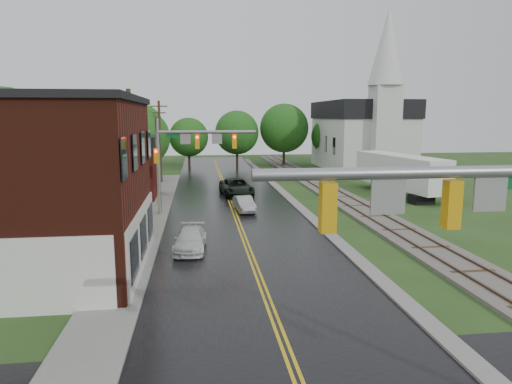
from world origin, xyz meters
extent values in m
cube|color=black|center=(0.00, 30.00, 0.00)|extent=(10.00, 90.00, 0.02)
cube|color=gray|center=(5.40, 35.00, 0.00)|extent=(0.80, 70.00, 0.12)
cube|color=gray|center=(-6.20, 25.00, 0.00)|extent=(2.40, 50.00, 0.12)
cube|color=silver|center=(-5.45, 15.00, 1.50)|extent=(0.10, 9.50, 3.00)
cube|color=tan|center=(-11.00, 26.00, 3.20)|extent=(8.00, 7.00, 6.40)
cube|color=#3F0F0C|center=(-10.00, 35.00, 2.20)|extent=(7.00, 6.00, 4.40)
cube|color=silver|center=(20.00, 55.00, 3.50)|extent=(10.00, 16.00, 7.00)
cube|color=black|center=(20.00, 55.00, 8.20)|extent=(10.40, 16.40, 2.40)
cube|color=silver|center=(20.00, 47.00, 5.50)|extent=(3.20, 3.20, 11.00)
cone|color=silver|center=(20.00, 47.00, 15.50)|extent=(4.40, 4.40, 9.00)
cube|color=#59544C|center=(10.00, 35.00, 0.10)|extent=(3.20, 80.00, 0.20)
cube|color=#4C3828|center=(9.28, 35.00, 0.24)|extent=(0.10, 80.00, 0.12)
cube|color=#4C3828|center=(10.72, 35.00, 0.24)|extent=(0.10, 80.00, 0.12)
cylinder|color=gray|center=(2.00, 2.00, 6.20)|extent=(7.20, 0.26, 0.26)
cube|color=orange|center=(2.72, 2.00, 5.50)|extent=(0.32, 0.30, 1.05)
cube|color=orange|center=(-0.02, 2.00, 5.50)|extent=(0.32, 0.30, 1.05)
cube|color=gray|center=(3.58, 2.00, 5.70)|extent=(0.75, 0.06, 0.75)
cube|color=gray|center=(1.28, 2.00, 5.70)|extent=(0.75, 0.06, 0.75)
cylinder|color=gray|center=(-5.60, 27.00, 3.60)|extent=(0.28, 0.28, 7.20)
cylinder|color=gray|center=(-2.00, 27.00, 6.20)|extent=(7.20, 0.26, 0.26)
cube|color=orange|center=(-2.72, 27.00, 5.50)|extent=(0.32, 0.30, 1.05)
cube|color=orange|center=(0.02, 27.00, 5.50)|extent=(0.32, 0.30, 1.05)
cube|color=gray|center=(-3.58, 27.00, 5.70)|extent=(0.75, 0.06, 0.75)
cube|color=gray|center=(-1.28, 27.00, 5.70)|extent=(0.75, 0.06, 0.75)
cube|color=#0C5926|center=(-4.30, 27.00, 5.95)|extent=(1.40, 0.04, 0.30)
sphere|color=#FF0C0C|center=(-2.72, 26.82, 5.83)|extent=(0.20, 0.20, 0.20)
cylinder|color=#382616|center=(-6.80, 22.00, 4.50)|extent=(0.28, 0.28, 9.00)
cube|color=#382616|center=(-6.80, 22.00, 8.40)|extent=(1.80, 0.12, 0.12)
cube|color=#382616|center=(-6.80, 22.00, 7.70)|extent=(1.40, 0.12, 0.12)
cylinder|color=#382616|center=(-6.80, 44.00, 4.50)|extent=(0.28, 0.28, 9.00)
cube|color=#382616|center=(-6.80, 44.00, 8.40)|extent=(1.80, 0.12, 0.12)
cube|color=#382616|center=(-6.80, 44.00, 7.70)|extent=(1.40, 0.12, 0.12)
cylinder|color=black|center=(-18.00, 32.00, 1.71)|extent=(0.36, 0.36, 3.42)
sphere|color=#1E4F16|center=(-18.00, 32.00, 5.89)|extent=(7.60, 7.60, 7.60)
sphere|color=#1E4F16|center=(-17.40, 31.60, 5.23)|extent=(5.32, 5.32, 5.32)
cylinder|color=black|center=(-14.00, 40.00, 1.35)|extent=(0.36, 0.36, 2.70)
sphere|color=#1E4F16|center=(-14.00, 40.00, 4.65)|extent=(6.00, 6.00, 6.00)
sphere|color=#1E4F16|center=(-13.40, 39.60, 4.12)|extent=(4.20, 4.20, 4.20)
cylinder|color=black|center=(-9.00, 46.00, 1.44)|extent=(0.36, 0.36, 2.88)
sphere|color=#1E4F16|center=(-9.00, 46.00, 4.96)|extent=(6.40, 6.40, 6.40)
sphere|color=#1E4F16|center=(-8.40, 45.60, 4.40)|extent=(4.48, 4.48, 4.48)
imported|color=black|center=(0.80, 34.87, 0.79)|extent=(3.14, 5.90, 1.58)
imported|color=#9E9EA2|center=(0.80, 27.70, 0.59)|extent=(1.64, 3.69, 1.18)
imported|color=silver|center=(-3.20, 17.73, 0.59)|extent=(1.93, 4.19, 1.19)
cube|color=black|center=(16.06, 29.02, 0.40)|extent=(2.10, 1.50, 0.80)
cylinder|color=gray|center=(16.06, 36.43, 0.40)|extent=(0.16, 0.16, 0.80)
cube|color=white|center=(16.06, 33.47, 2.28)|extent=(4.46, 12.12, 2.96)
camera|label=1|loc=(-2.65, -6.99, 7.38)|focal=32.00mm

